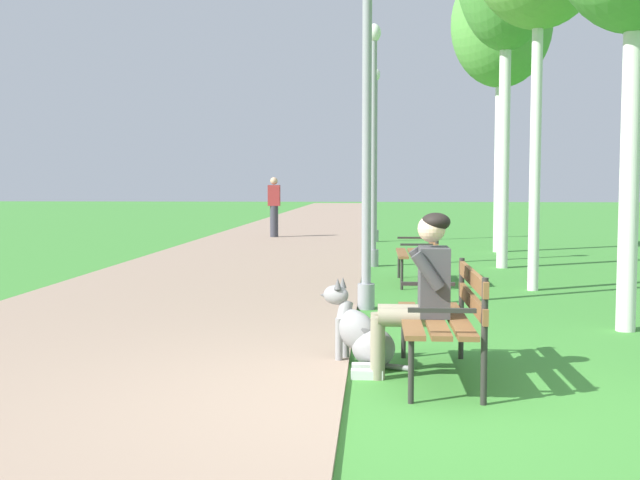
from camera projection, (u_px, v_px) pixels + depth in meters
name	position (u px, v px, depth m)	size (l,w,h in m)	color
ground_plane	(393.00, 408.00, 5.11)	(120.00, 120.00, 0.00)	#3D8433
paved_path	(311.00, 223.00, 29.17)	(4.36, 60.00, 0.04)	gray
park_bench_near	(447.00, 311.00, 5.86)	(0.55, 1.50, 0.85)	brown
park_bench_mid	(421.00, 249.00, 11.48)	(0.55, 1.50, 0.85)	brown
person_seated_on_near_bench	(419.00, 288.00, 5.91)	(0.74, 0.49, 1.25)	gray
dog_grey	(362.00, 334.00, 6.29)	(0.78, 0.47, 0.71)	gray
lamp_post_near	(367.00, 114.00, 9.01)	(0.24, 0.24, 4.39)	gray
lamp_post_mid	(373.00, 142.00, 13.79)	(0.24, 0.24, 4.26)	gray
lamp_post_far	(375.00, 153.00, 19.75)	(0.24, 0.24, 4.36)	gray
birch_tree_fifth	(501.00, 26.00, 16.57)	(2.13, 1.97, 6.18)	silver
pedestrian_distant	(274.00, 207.00, 21.08)	(0.32, 0.22, 1.65)	#383842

